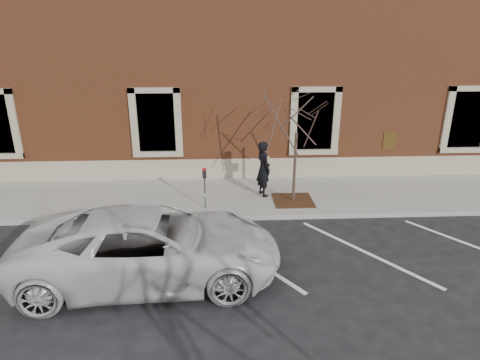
{
  "coord_description": "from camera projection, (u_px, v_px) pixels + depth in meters",
  "views": [
    {
      "loc": [
        -0.59,
        -11.49,
        5.42
      ],
      "look_at": [
        0.0,
        0.6,
        1.1
      ],
      "focal_mm": 30.0,
      "sensor_mm": 36.0,
      "label": 1
    }
  ],
  "objects": [
    {
      "name": "sapling",
      "position": [
        297.0,
        113.0,
        12.67
      ],
      "size": [
        2.58,
        2.58,
        4.31
      ],
      "color": "#443029",
      "rests_on": "sidewalk_near"
    },
    {
      "name": "parking_stripes",
      "position": [
        245.0,
        255.0,
        10.59
      ],
      "size": [
        28.0,
        4.4,
        0.01
      ],
      "primitive_type": null,
      "color": "silver",
      "rests_on": "ground"
    },
    {
      "name": "white_truck",
      "position": [
        151.0,
        246.0,
        9.33
      ],
      "size": [
        6.17,
        3.09,
        1.68
      ],
      "primitive_type": "imported",
      "rotation": [
        0.0,
        0.0,
        1.62
      ],
      "color": "silver",
      "rests_on": "ground"
    },
    {
      "name": "tree_grate",
      "position": [
        293.0,
        200.0,
        13.68
      ],
      "size": [
        1.32,
        1.32,
        0.03
      ],
      "primitive_type": "cube",
      "color": "#452616",
      "rests_on": "sidewalk_near"
    },
    {
      "name": "building_civic",
      "position": [
        233.0,
        70.0,
        18.6
      ],
      "size": [
        40.0,
        8.62,
        8.0
      ],
      "color": "brown",
      "rests_on": "ground"
    },
    {
      "name": "curb_near",
      "position": [
        241.0,
        218.0,
        12.59
      ],
      "size": [
        40.0,
        0.12,
        0.15
      ],
      "primitive_type": "cube",
      "color": "#9E9E99",
      "rests_on": "ground"
    },
    {
      "name": "sidewalk_near",
      "position": [
        238.0,
        196.0,
        14.28
      ],
      "size": [
        40.0,
        3.5,
        0.15
      ],
      "primitive_type": "cube",
      "color": "#9D9B94",
      "rests_on": "ground"
    },
    {
      "name": "parking_meter",
      "position": [
        205.0,
        181.0,
        12.77
      ],
      "size": [
        0.13,
        0.1,
        1.38
      ],
      "rotation": [
        0.0,
        0.0,
        -0.37
      ],
      "color": "#595B60",
      "rests_on": "sidewalk_near"
    },
    {
      "name": "man",
      "position": [
        263.0,
        169.0,
        13.88
      ],
      "size": [
        0.68,
        0.83,
        1.94
      ],
      "primitive_type": "imported",
      "rotation": [
        0.0,
        0.0,
        1.92
      ],
      "color": "black",
      "rests_on": "sidewalk_near"
    },
    {
      "name": "ground",
      "position": [
        241.0,
        219.0,
        12.66
      ],
      "size": [
        120.0,
        120.0,
        0.0
      ],
      "primitive_type": "plane",
      "color": "#28282B",
      "rests_on": "ground"
    }
  ]
}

